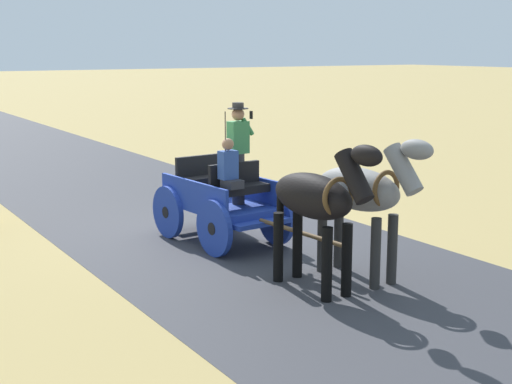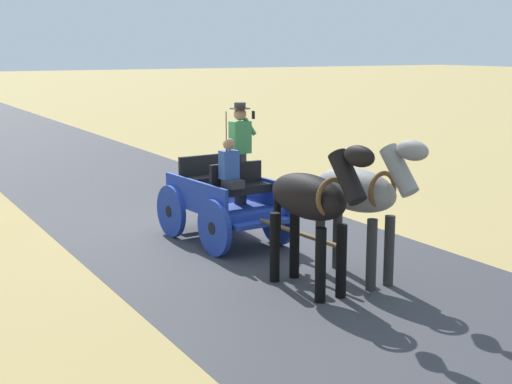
# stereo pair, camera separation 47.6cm
# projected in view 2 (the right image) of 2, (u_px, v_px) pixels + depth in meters

# --- Properties ---
(ground_plane) EXTENTS (200.00, 200.00, 0.00)m
(ground_plane) POSITION_uv_depth(u_px,v_px,m) (214.00, 230.00, 14.03)
(ground_plane) COLOR tan
(road_surface) EXTENTS (5.67, 160.00, 0.01)m
(road_surface) POSITION_uv_depth(u_px,v_px,m) (214.00, 230.00, 14.03)
(road_surface) COLOR #38383D
(road_surface) RESTS_ON ground
(horse_drawn_carriage) EXTENTS (1.60, 4.52, 2.50)m
(horse_drawn_carriage) POSITION_uv_depth(u_px,v_px,m) (226.00, 197.00, 13.07)
(horse_drawn_carriage) COLOR #1E3899
(horse_drawn_carriage) RESTS_ON ground
(horse_near_side) EXTENTS (0.76, 2.15, 2.21)m
(horse_near_side) POSITION_uv_depth(u_px,v_px,m) (360.00, 194.00, 10.76)
(horse_near_side) COLOR gray
(horse_near_side) RESTS_ON ground
(horse_off_side) EXTENTS (0.67, 2.14, 2.21)m
(horse_off_side) POSITION_uv_depth(u_px,v_px,m) (313.00, 201.00, 10.27)
(horse_off_side) COLOR black
(horse_off_side) RESTS_ON ground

